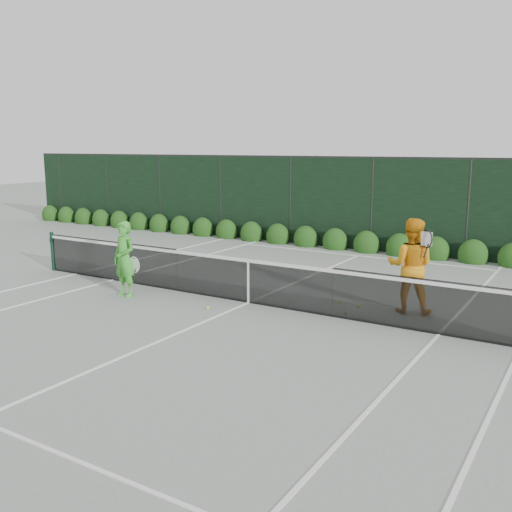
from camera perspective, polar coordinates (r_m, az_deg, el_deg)
The scene contains 8 objects.
ground at distance 12.56m, azimuth -0.76°, elevation -4.70°, with size 80.00×80.00×0.00m, color gray.
tennis_net at distance 12.44m, azimuth -0.86°, elevation -2.33°, with size 12.90×0.10×1.07m.
player_woman at distance 13.30m, azimuth -13.02°, elevation -0.28°, with size 0.69×0.50×1.73m.
player_man at distance 12.06m, azimuth 15.20°, elevation -0.95°, with size 1.09×0.93×1.96m.
court_lines at distance 12.56m, azimuth -0.76°, elevation -4.67°, with size 11.03×23.83×0.01m.
windscreen_fence at distance 10.09m, azimuth -9.05°, elevation 0.11°, with size 32.00×21.07×3.06m.
hedge_row at distance 18.80m, azimuth 10.98°, elevation 1.09°, with size 31.66×0.65×0.94m.
tennis_balls at distance 12.36m, azimuth 3.23°, elevation -4.82°, with size 3.68×1.90×0.07m.
Camera 1 is at (6.48, -10.22, 3.39)m, focal length 40.00 mm.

